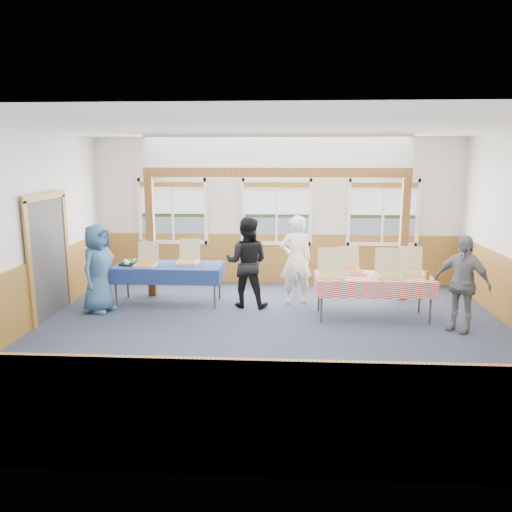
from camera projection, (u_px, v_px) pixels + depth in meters
The scene contains 29 objects.
floor at pixel (272, 337), 7.83m from camera, with size 8.00×8.00×0.00m, color #2B3146.
ceiling at pixel (273, 127), 7.21m from camera, with size 8.00×8.00×0.00m, color white.
wall_back at pixel (277, 212), 10.95m from camera, with size 8.00×8.00×0.00m, color silver.
wall_front at pixel (262, 303), 4.09m from camera, with size 8.00×8.00×0.00m, color silver.
wall_left at pixel (16, 234), 7.75m from camera, with size 8.00×8.00×0.00m, color silver.
wainscot_back at pixel (276, 259), 11.13m from camera, with size 7.98×0.05×1.10m, color brown.
wainscot_front at pixel (262, 419), 4.32m from camera, with size 7.98×0.05×1.10m, color brown.
wainscot_left at pixel (23, 299), 7.95m from camera, with size 0.05×6.98×1.10m, color brown.
cased_opening at pixel (48, 258), 8.74m from camera, with size 0.06×1.30×2.10m, color #383838.
window_left at pixel (173, 208), 11.02m from camera, with size 1.56×0.10×1.46m.
window_mid at pixel (277, 208), 10.89m from camera, with size 1.56×0.10×1.46m.
window_right at pixel (383, 209), 10.76m from camera, with size 1.56×0.10×1.46m.
post_left at pixel (151, 237), 9.99m from camera, with size 0.15×0.15×2.40m, color #5A3414.
post_right at pixel (404, 240), 9.71m from camera, with size 0.15×0.15×2.40m, color #5A3414.
cross_beam at pixel (276, 172), 9.60m from camera, with size 5.15×0.18×0.18m, color #5A3414.
table_left at pixel (169, 267), 9.54m from camera, with size 2.22×1.72×0.76m.
table_right at pixel (373, 279), 8.66m from camera, with size 2.05×1.01×0.76m.
pizza_box_a at pixel (146, 262), 9.43m from camera, with size 0.40×0.49×0.43m.
pizza_box_b at pixel (188, 260), 9.65m from camera, with size 0.41×0.50×0.44m.
pizza_box_c at pixel (330, 273), 8.59m from camera, with size 0.42×0.52×0.46m.
pizza_box_d at pixel (351, 269), 8.85m from camera, with size 0.49×0.56×0.44m.
pizza_box_e at pixel (389, 273), 8.55m from camera, with size 0.45×0.54×0.47m.
pizza_box_f at pixel (410, 271), 8.74m from camera, with size 0.51×0.58×0.46m.
veggie_tray at pixel (130, 263), 9.56m from camera, with size 0.42×0.42×0.09m.
drink_glass at pixel (427, 275), 8.34m from camera, with size 0.07×0.07×0.15m, color brown.
woman_white at pixel (296, 260), 9.49m from camera, with size 0.62×0.41×1.71m, color white.
woman_black at pixel (247, 262), 9.31m from camera, with size 0.82×0.64×1.69m, color black.
man_blue at pixel (98, 268), 8.99m from camera, with size 0.79×0.51×1.62m, color #355C84.
person_grey at pixel (462, 283), 8.00m from camera, with size 0.92×0.38×1.58m, color slate.
Camera 1 is at (0.18, -7.44, 2.78)m, focal length 35.00 mm.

